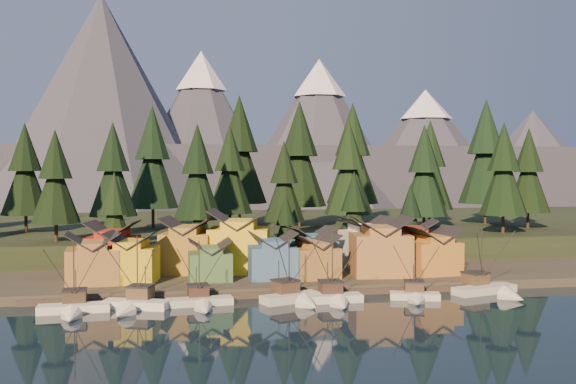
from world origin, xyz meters
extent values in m
plane|color=black|center=(0.00, 0.00, 0.00)|extent=(500.00, 500.00, 0.00)
cube|color=#363227|center=(0.00, 40.00, 0.75)|extent=(400.00, 50.00, 1.50)
cube|color=black|center=(0.00, 90.00, 3.00)|extent=(420.00, 100.00, 6.00)
cube|color=#42392F|center=(0.00, 16.50, 0.50)|extent=(80.00, 4.00, 1.00)
cube|color=#454858|center=(0.00, 240.00, 15.00)|extent=(560.00, 160.00, 30.00)
cone|color=#454858|center=(-45.00, 180.00, 45.00)|extent=(100.00, 100.00, 90.00)
cone|color=#454858|center=(-5.00, 198.00, 36.00)|extent=(80.00, 80.00, 72.00)
cone|color=white|center=(-5.00, 198.00, 63.36)|extent=(22.40, 22.40, 17.28)
cone|color=#454858|center=(45.00, 186.00, 34.00)|extent=(84.00, 84.00, 68.00)
cone|color=white|center=(45.00, 186.00, 59.84)|extent=(23.52, 23.52, 16.32)
cone|color=#454858|center=(100.00, 202.00, 29.00)|extent=(92.00, 92.00, 58.00)
cone|color=white|center=(100.00, 202.00, 51.04)|extent=(25.76, 25.76, 13.92)
cone|color=#454858|center=(160.00, 210.00, 25.00)|extent=(88.00, 88.00, 50.00)
cube|color=white|center=(-31.01, 9.56, 0.35)|extent=(10.12, 3.67, 1.59)
cone|color=white|center=(-30.63, 4.13, 0.35)|extent=(3.22, 3.59, 2.99)
cube|color=black|center=(-31.01, 9.56, -0.25)|extent=(10.36, 3.74, 0.35)
cube|color=#423323|center=(-31.14, 11.37, 1.89)|extent=(3.39, 3.20, 1.79)
cube|color=black|center=(-31.14, 11.37, 2.89)|extent=(3.60, 3.42, 0.20)
cylinder|color=black|center=(-31.06, 10.17, 5.58)|extent=(0.18, 0.18, 8.96)
cylinder|color=black|center=(-31.28, 13.43, 3.29)|extent=(0.14, 0.14, 4.38)
cube|color=white|center=(-22.42, 10.43, 0.37)|extent=(10.16, 6.06, 1.67)
cone|color=white|center=(-24.11, 5.40, 0.37)|extent=(4.03, 4.13, 3.14)
cube|color=black|center=(-22.42, 10.43, -0.26)|extent=(10.40, 6.19, 0.37)
cube|color=brown|center=(-21.86, 12.11, 1.99)|extent=(4.18, 4.04, 1.88)
cube|color=black|center=(-21.86, 12.11, 3.03)|extent=(4.44, 4.31, 0.21)
cylinder|color=black|center=(-22.23, 10.99, 5.86)|extent=(0.19, 0.19, 9.42)
cylinder|color=black|center=(-21.22, 14.01, 3.45)|extent=(0.15, 0.15, 4.60)
cube|color=beige|center=(-13.14, 11.22, 0.33)|extent=(10.08, 3.81, 1.52)
cone|color=beige|center=(-12.60, 5.84, 0.33)|extent=(3.16, 3.63, 2.84)
cube|color=black|center=(-13.14, 11.22, -0.24)|extent=(10.32, 3.88, 0.33)
cube|color=#422C23|center=(-13.32, 13.01, 1.80)|extent=(3.30, 3.13, 1.71)
cube|color=black|center=(-13.32, 13.01, 2.75)|extent=(3.51, 3.34, 0.19)
cylinder|color=black|center=(-13.20, 11.81, 5.31)|extent=(0.17, 0.17, 8.53)
cylinder|color=black|center=(-13.52, 15.04, 3.13)|extent=(0.13, 0.13, 4.17)
cube|color=beige|center=(0.78, 11.08, 0.38)|extent=(10.07, 6.52, 1.72)
cone|color=beige|center=(2.72, 6.20, 0.38)|extent=(4.20, 4.22, 3.23)
cube|color=black|center=(0.78, 11.08, -0.27)|extent=(10.31, 6.66, 0.38)
cube|color=#4E3929|center=(0.14, 12.70, 2.04)|extent=(4.39, 4.27, 1.94)
cube|color=black|center=(0.14, 12.70, 3.12)|extent=(4.67, 4.55, 0.22)
cylinder|color=black|center=(0.57, 11.62, 6.02)|extent=(0.19, 0.19, 9.68)
cylinder|color=black|center=(-0.59, 14.54, 3.55)|extent=(0.15, 0.15, 4.73)
cube|color=beige|center=(7.14, 9.93, 0.36)|extent=(8.92, 3.27, 1.64)
cone|color=beige|center=(7.24, 5.07, 0.36)|extent=(3.14, 3.09, 3.08)
cube|color=black|center=(7.14, 9.93, -0.26)|extent=(9.14, 3.32, 0.36)
cube|color=#412E22|center=(7.10, 11.55, 1.95)|extent=(3.35, 3.15, 1.85)
cube|color=black|center=(7.10, 11.55, 2.98)|extent=(3.56, 3.36, 0.21)
cylinder|color=black|center=(7.13, 10.47, 5.75)|extent=(0.18, 0.18, 9.24)
cylinder|color=black|center=(7.06, 13.39, 3.39)|extent=(0.14, 0.14, 4.52)
cube|color=beige|center=(20.24, 9.70, 0.32)|extent=(8.15, 4.81, 1.46)
cone|color=beige|center=(19.04, 5.65, 0.32)|extent=(3.37, 3.29, 2.74)
cube|color=black|center=(20.24, 9.70, -0.23)|extent=(8.34, 4.90, 0.32)
cube|color=brown|center=(20.64, 11.04, 1.73)|extent=(3.58, 3.45, 1.64)
cube|color=black|center=(20.64, 11.04, 2.65)|extent=(3.80, 3.68, 0.18)
cylinder|color=black|center=(20.37, 10.15, 5.11)|extent=(0.16, 0.16, 8.21)
cylinder|color=black|center=(21.09, 12.57, 3.01)|extent=(0.13, 0.13, 4.01)
cube|color=beige|center=(33.30, 12.27, 0.38)|extent=(11.90, 6.55, 1.74)
cone|color=beige|center=(35.18, 6.28, 0.38)|extent=(4.29, 4.71, 3.27)
cube|color=black|center=(33.30, 12.27, -0.27)|extent=(12.18, 6.68, 0.38)
cube|color=brown|center=(32.67, 14.27, 2.07)|extent=(4.31, 4.16, 1.96)
cube|color=black|center=(32.67, 14.27, 3.16)|extent=(4.58, 4.44, 0.22)
cylinder|color=black|center=(33.09, 12.94, 6.10)|extent=(0.20, 0.20, 9.81)
cylinder|color=black|center=(31.96, 16.53, 3.60)|extent=(0.15, 0.15, 4.80)
cube|color=olive|center=(-30.11, 24.18, 4.40)|extent=(9.08, 8.12, 5.80)
cube|color=olive|center=(-30.11, 24.18, 7.89)|extent=(5.28, 7.63, 1.19)
cube|color=gold|center=(-23.89, 24.42, 4.45)|extent=(9.23, 8.49, 5.89)
cube|color=gold|center=(-23.89, 24.42, 7.95)|extent=(5.59, 7.74, 1.15)
cube|color=#426E3C|center=(-10.90, 24.19, 3.87)|extent=(7.26, 6.80, 4.73)
cube|color=#426E3C|center=(-10.90, 24.19, 6.72)|extent=(4.06, 6.59, 1.00)
cube|color=#3B628C|center=(-0.16, 24.04, 4.30)|extent=(7.99, 7.06, 5.61)
cube|color=#3B628C|center=(-0.16, 24.04, 7.65)|extent=(4.41, 6.90, 1.12)
cube|color=olive|center=(7.08, 23.70, 4.14)|extent=(8.74, 8.74, 5.28)
cube|color=olive|center=(7.08, 23.70, 7.29)|extent=(5.44, 7.92, 1.04)
cube|color=#9F6F38|center=(19.27, 23.94, 5.19)|extent=(10.81, 9.40, 7.37)
cube|color=#9F6F38|center=(19.27, 23.94, 9.56)|extent=(6.31, 8.77, 1.41)
cube|color=#B6792E|center=(29.04, 23.77, 4.42)|extent=(9.30, 8.37, 5.84)
cube|color=#B6792E|center=(29.04, 23.77, 7.93)|extent=(5.48, 7.78, 1.19)
cube|color=maroon|center=(-27.87, 34.71, 4.85)|extent=(9.75, 8.97, 6.70)
cube|color=maroon|center=(-27.87, 34.71, 8.79)|extent=(5.90, 8.18, 1.21)
cube|color=olive|center=(-14.46, 33.05, 5.15)|extent=(10.75, 10.34, 7.30)
cube|color=olive|center=(-14.46, 33.05, 9.41)|extent=(6.79, 9.20, 1.26)
cube|color=yellow|center=(-5.08, 32.22, 5.54)|extent=(12.40, 11.14, 8.08)
cube|color=yellow|center=(-5.08, 32.22, 10.33)|extent=(7.61, 9.99, 1.52)
cube|color=#366481|center=(8.50, 31.13, 4.31)|extent=(8.81, 7.62, 5.62)
cube|color=#366481|center=(8.50, 31.13, 7.66)|extent=(5.25, 6.98, 1.12)
cube|color=white|center=(19.57, 33.79, 4.97)|extent=(9.09, 8.12, 6.95)
cube|color=white|center=(19.57, 33.79, 9.06)|extent=(5.07, 7.88, 1.26)
cube|color=maroon|center=(28.18, 30.86, 4.87)|extent=(10.03, 9.66, 6.75)
cube|color=maroon|center=(28.18, 30.86, 8.82)|extent=(6.38, 8.55, 1.17)
cylinder|color=#332319|center=(-50.00, 68.00, 8.19)|extent=(0.70, 0.70, 4.39)
cone|color=black|center=(-50.00, 68.00, 17.70)|extent=(10.72, 10.72, 15.11)
cone|color=black|center=(-50.00, 68.00, 25.50)|extent=(7.31, 7.31, 10.97)
cylinder|color=#332319|center=(-40.00, 48.00, 7.96)|extent=(0.70, 0.70, 3.93)
cone|color=black|center=(-40.00, 48.00, 16.47)|extent=(9.60, 9.60, 13.53)
cone|color=black|center=(-40.00, 48.00, 23.45)|extent=(6.54, 6.54, 9.82)
cylinder|color=#332319|center=(-30.00, 60.00, 8.19)|extent=(0.70, 0.70, 4.37)
cone|color=black|center=(-30.00, 60.00, 17.66)|extent=(10.69, 10.69, 15.06)
cone|color=black|center=(-30.00, 60.00, 25.43)|extent=(7.29, 7.29, 10.93)
cylinder|color=#332319|center=(-22.00, 75.00, 8.64)|extent=(0.70, 0.70, 5.28)
cone|color=black|center=(-22.00, 75.00, 20.08)|extent=(12.90, 12.90, 18.18)
cone|color=black|center=(-22.00, 75.00, 29.46)|extent=(8.80, 8.80, 13.20)
cylinder|color=#332319|center=(-12.00, 50.00, 8.11)|extent=(0.70, 0.70, 4.21)
cone|color=black|center=(-12.00, 50.00, 17.23)|extent=(10.29, 10.29, 14.50)
cone|color=black|center=(-12.00, 50.00, 24.71)|extent=(7.02, 7.02, 10.53)
cylinder|color=#332319|center=(-4.00, 65.00, 8.19)|extent=(0.70, 0.70, 4.38)
cone|color=black|center=(-4.00, 65.00, 17.67)|extent=(10.70, 10.70, 15.08)
cone|color=black|center=(-4.00, 65.00, 25.46)|extent=(7.30, 7.30, 10.95)
cylinder|color=#332319|center=(6.00, 48.00, 7.80)|extent=(0.70, 0.70, 3.60)
cone|color=black|center=(6.00, 48.00, 15.59)|extent=(8.79, 8.79, 12.39)
cone|color=black|center=(6.00, 48.00, 21.98)|extent=(5.99, 5.99, 8.99)
cylinder|color=#332319|center=(14.00, 72.00, 8.77)|extent=(0.70, 0.70, 5.54)
cone|color=black|center=(14.00, 72.00, 20.77)|extent=(13.54, 13.54, 19.08)
cone|color=black|center=(14.00, 72.00, 30.62)|extent=(9.23, 9.23, 13.85)
cylinder|color=#332319|center=(22.00, 55.00, 8.24)|extent=(0.70, 0.70, 4.49)
cone|color=black|center=(22.00, 55.00, 17.97)|extent=(10.97, 10.97, 15.46)
cone|color=black|center=(22.00, 55.00, 25.95)|extent=(7.48, 7.48, 11.22)
cylinder|color=#332319|center=(30.00, 80.00, 8.82)|extent=(0.70, 0.70, 5.64)
cone|color=black|center=(30.00, 80.00, 21.05)|extent=(13.80, 13.80, 19.44)
cone|color=black|center=(30.00, 80.00, 31.08)|extent=(9.41, 9.41, 14.11)
cylinder|color=#332319|center=(38.00, 50.00, 8.15)|extent=(0.70, 0.70, 4.29)
cone|color=black|center=(38.00, 50.00, 17.45)|extent=(10.49, 10.49, 14.79)
cone|color=black|center=(38.00, 50.00, 25.08)|extent=(7.15, 7.15, 10.73)
cylinder|color=#332319|center=(46.00, 66.00, 8.35)|extent=(0.70, 0.70, 4.70)
cone|color=black|center=(46.00, 66.00, 18.53)|extent=(11.48, 11.48, 16.18)
cone|color=black|center=(46.00, 66.00, 26.88)|extent=(7.83, 7.83, 11.74)
cylinder|color=#332319|center=(56.00, 48.00, 8.20)|extent=(0.70, 0.70, 4.40)
cone|color=black|center=(56.00, 48.00, 17.73)|extent=(10.76, 10.76, 15.16)
cone|color=black|center=(56.00, 48.00, 25.56)|extent=(7.33, 7.33, 11.00)
cylinder|color=#332319|center=(64.00, 72.00, 8.89)|extent=(0.70, 0.70, 5.79)
cone|color=black|center=(64.00, 72.00, 21.43)|extent=(14.14, 14.14, 19.93)
cone|color=black|center=(64.00, 72.00, 31.72)|extent=(9.64, 9.64, 14.47)
cylinder|color=#332319|center=(0.00, 82.00, 8.97)|extent=(0.70, 0.70, 5.93)
cone|color=black|center=(0.00, 82.00, 21.82)|extent=(14.50, 14.50, 20.43)
cone|color=black|center=(0.00, 82.00, 32.37)|extent=(9.89, 9.89, 14.83)
cylinder|color=#332319|center=(68.00, 58.00, 8.15)|extent=(0.70, 0.70, 4.31)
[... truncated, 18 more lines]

